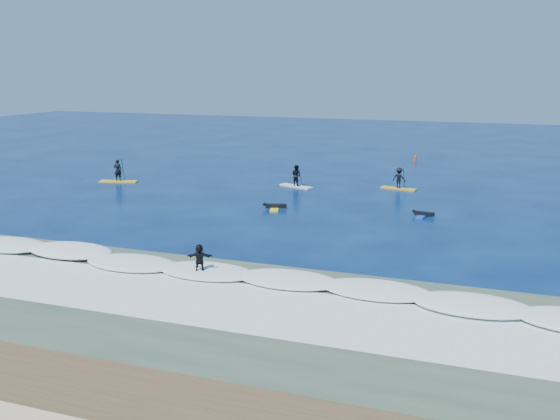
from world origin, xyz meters
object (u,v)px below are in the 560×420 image
(prone_paddler_far, at_px, (423,214))
(wave_surfer, at_px, (200,260))
(sup_paddler_center, at_px, (296,177))
(prone_paddler_near, at_px, (275,207))
(marker_buoy, at_px, (415,158))
(sup_paddler_left, at_px, (118,174))
(sup_paddler_right, at_px, (399,180))

(prone_paddler_far, relative_size, wave_surfer, 0.96)
(sup_paddler_center, xyz_separation_m, prone_paddler_near, (1.14, -8.14, -0.63))
(prone_paddler_near, height_order, prone_paddler_far, prone_paddler_near)
(wave_surfer, xyz_separation_m, marker_buoy, (4.44, 40.00, -0.48))
(sup_paddler_center, height_order, wave_surfer, sup_paddler_center)
(sup_paddler_left, relative_size, prone_paddler_near, 1.52)
(prone_paddler_far, bearing_deg, marker_buoy, 18.81)
(sup_paddler_center, xyz_separation_m, sup_paddler_right, (8.00, 1.80, -0.00))
(sup_paddler_right, height_order, wave_surfer, sup_paddler_right)
(prone_paddler_far, distance_m, marker_buoy, 24.68)
(sup_paddler_center, distance_m, prone_paddler_near, 8.24)
(sup_paddler_left, height_order, wave_surfer, sup_paddler_left)
(sup_paddler_right, relative_size, wave_surfer, 1.47)
(sup_paddler_right, distance_m, marker_buoy, 15.63)
(sup_paddler_left, bearing_deg, sup_paddler_right, -2.29)
(prone_paddler_far, relative_size, marker_buoy, 2.61)
(prone_paddler_far, xyz_separation_m, wave_surfer, (-8.27, -15.62, 0.66))
(wave_surfer, bearing_deg, marker_buoy, 64.44)
(sup_paddler_center, bearing_deg, sup_paddler_right, 34.64)
(prone_paddler_near, height_order, marker_buoy, marker_buoy)
(prone_paddler_near, xyz_separation_m, marker_buoy, (6.03, 25.55, 0.17))
(sup_paddler_left, distance_m, prone_paddler_far, 26.19)
(prone_paddler_far, distance_m, wave_surfer, 17.69)
(sup_paddler_left, bearing_deg, prone_paddler_far, -22.87)
(sup_paddler_left, distance_m, wave_surfer, 26.36)
(marker_buoy, bearing_deg, prone_paddler_near, -103.29)
(prone_paddler_near, distance_m, marker_buoy, 26.25)
(sup_paddler_center, relative_size, marker_buoy, 4.15)
(sup_paddler_left, height_order, sup_paddler_center, sup_paddler_left)
(sup_paddler_left, distance_m, prone_paddler_near, 16.84)
(sup_paddler_center, relative_size, sup_paddler_right, 1.04)
(sup_paddler_left, xyz_separation_m, sup_paddler_right, (22.88, 4.78, 0.08))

